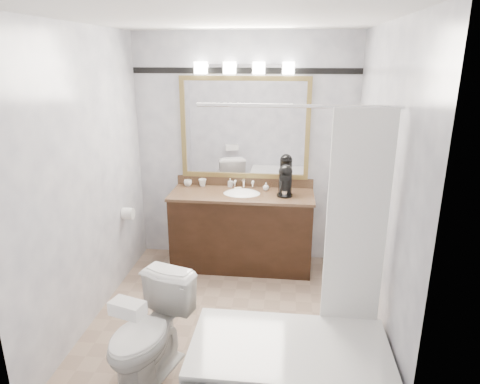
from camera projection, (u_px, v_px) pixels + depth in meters
name	position (u px, v px, depth m)	size (l,w,h in m)	color
room	(228.00, 185.00, 3.47)	(2.42, 2.62, 2.52)	gray
vanity	(242.00, 228.00, 4.68)	(1.53, 0.58, 0.97)	black
mirror	(245.00, 128.00, 4.61)	(1.40, 0.04, 1.10)	olive
vanity_light_bar	(244.00, 68.00, 4.36)	(1.02, 0.14, 0.12)	silver
accent_stripe	(245.00, 71.00, 4.44)	(2.40, 0.01, 0.06)	black
bathtub	(292.00, 365.00, 2.86)	(1.30, 0.75, 1.96)	white
tp_roll	(128.00, 214.00, 4.40)	(0.12, 0.12, 0.11)	white
toilet	(149.00, 333.00, 3.04)	(0.41, 0.72, 0.74)	white
tissue_box	(128.00, 308.00, 2.61)	(0.21, 0.12, 0.09)	white
coffee_maker	(285.00, 180.00, 4.46)	(0.17, 0.21, 0.32)	black
cup_left	(188.00, 183.00, 4.80)	(0.09, 0.09, 0.07)	white
cup_right	(202.00, 183.00, 4.79)	(0.09, 0.09, 0.08)	white
soap_bottle_a	(230.00, 183.00, 4.76)	(0.04, 0.05, 0.10)	white
soap_bottle_b	(266.00, 186.00, 4.64)	(0.07, 0.07, 0.09)	white
soap_bar	(238.00, 189.00, 4.67)	(0.07, 0.04, 0.02)	#E9ECC3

